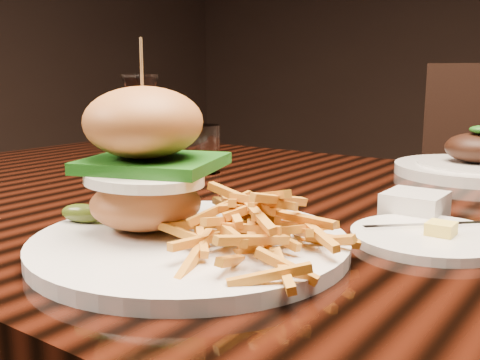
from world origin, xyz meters
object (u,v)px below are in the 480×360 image
Objects in this scene: dining_table at (308,258)px; far_dish at (474,166)px; wine_glass at (141,102)px; burger_plate at (179,198)px.

far_dish is at bearing 70.59° from dining_table.
wine_glass is at bearing -143.75° from far_dish.
dining_table is 6.03× the size of far_dish.
far_dish is at bearing 36.25° from wine_glass.
burger_plate is 1.83× the size of wine_glass.
wine_glass reaches higher than far_dish.
dining_table is at bearing -3.59° from wine_glass.
wine_glass is at bearing 176.41° from dining_table.
burger_plate is 0.62m from far_dish.
dining_table is 0.39m from wine_glass.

